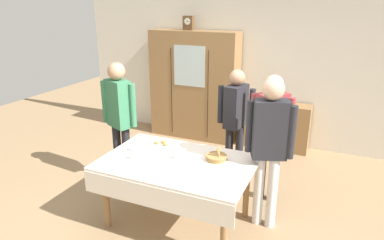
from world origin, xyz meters
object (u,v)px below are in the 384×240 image
tea_cup_center (134,149)px  person_near_right_end (119,112)px  bread_basket (216,157)px  spoon_back_edge (167,165)px  book_stack (278,100)px  tea_cup_far_left (178,157)px  pastry_plate (161,145)px  person_behind_table_left (269,140)px  person_beside_shelf (271,127)px  bookshelf_low (276,126)px  spoon_near_left (204,167)px  spoon_front_edge (146,170)px  person_behind_table_right (236,115)px  dining_table (176,171)px  wall_cabinet (194,85)px  tea_cup_mid_left (133,157)px  mantel_clock (189,23)px

tea_cup_center → person_near_right_end: bearing=137.1°
bread_basket → spoon_back_edge: bearing=-141.3°
bread_basket → person_near_right_end: bearing=167.7°
book_stack → spoon_back_edge: book_stack is taller
tea_cup_far_left → pastry_plate: (-0.34, 0.26, -0.02)m
person_behind_table_left → person_beside_shelf: bearing=99.5°
bookshelf_low → spoon_near_left: size_ratio=9.33×
spoon_front_edge → person_behind_table_right: person_behind_table_right is taller
bread_basket → pastry_plate: size_ratio=0.86×
pastry_plate → person_near_right_end: 0.81m
dining_table → tea_cup_far_left: tea_cup_far_left is taller
tea_cup_far_left → bread_basket: bread_basket is taller
pastry_plate → wall_cabinet: bearing=103.4°
bread_basket → spoon_back_edge: bread_basket is taller
tea_cup_center → person_near_right_end: person_near_right_end is taller
person_beside_shelf → person_near_right_end: person_near_right_end is taller
spoon_near_left → person_behind_table_right: size_ratio=0.08×
dining_table → tea_cup_mid_left: 0.50m
dining_table → spoon_front_edge: size_ratio=13.92×
tea_cup_far_left → spoon_back_edge: size_ratio=1.09×
mantel_clock → spoon_back_edge: (0.96, -2.70, -1.30)m
wall_cabinet → book_stack: wall_cabinet is taller
wall_cabinet → person_behind_table_left: 2.86m
spoon_front_edge → spoon_near_left: bearing=31.0°
wall_cabinet → spoon_back_edge: wall_cabinet is taller
bread_basket → person_behind_table_right: size_ratio=0.15×
pastry_plate → person_near_right_end: (-0.74, 0.22, 0.25)m
tea_cup_mid_left → bookshelf_low: bearing=68.6°
book_stack → spoon_near_left: size_ratio=1.80×
spoon_front_edge → person_near_right_end: size_ratio=0.07×
wall_cabinet → person_near_right_end: 2.04m
spoon_back_edge → person_beside_shelf: bearing=49.9°
spoon_front_edge → tea_cup_center: bearing=136.4°
mantel_clock → tea_cup_center: bearing=-80.4°
tea_cup_far_left → mantel_clock: bearing=111.6°
wall_cabinet → tea_cup_center: wall_cabinet is taller
pastry_plate → spoon_back_edge: pastry_plate is taller
bread_basket → pastry_plate: bearing=171.9°
person_behind_table_right → spoon_back_edge: bearing=-102.5°
mantel_clock → person_beside_shelf: size_ratio=0.15×
tea_cup_center → tea_cup_mid_left: 0.22m
book_stack → tea_cup_far_left: size_ratio=1.65×
dining_table → person_beside_shelf: person_beside_shelf is taller
spoon_back_edge → person_beside_shelf: 1.38m
wall_cabinet → bookshelf_low: size_ratio=1.76×
tea_cup_far_left → person_near_right_end: size_ratio=0.08×
bookshelf_low → book_stack: book_stack is taller
tea_cup_mid_left → spoon_near_left: tea_cup_mid_left is taller
pastry_plate → spoon_near_left: pastry_plate is taller
dining_table → wall_cabinet: bearing=109.2°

